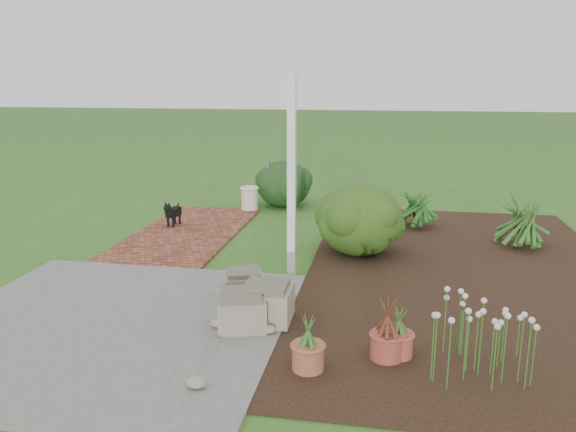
% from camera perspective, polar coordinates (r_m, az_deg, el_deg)
% --- Properties ---
extents(ground, '(80.00, 80.00, 0.00)m').
position_cam_1_polar(ground, '(7.19, -2.15, -6.11)').
color(ground, '#346520').
rests_on(ground, ground).
extents(concrete_patio, '(3.50, 3.50, 0.04)m').
position_cam_1_polar(concrete_patio, '(6.06, -17.66, -10.46)').
color(concrete_patio, '#5E5E5C').
rests_on(concrete_patio, ground).
extents(brick_path, '(1.60, 3.50, 0.04)m').
position_cam_1_polar(brick_path, '(9.25, -10.15, -1.65)').
color(brick_path, brown).
rests_on(brick_path, ground).
extents(garden_bed, '(4.00, 7.00, 0.03)m').
position_cam_1_polar(garden_bed, '(7.58, 17.61, -5.60)').
color(garden_bed, black).
rests_on(garden_bed, ground).
extents(veranda_post, '(0.10, 0.10, 2.50)m').
position_cam_1_polar(veranda_post, '(6.91, 0.38, 3.82)').
color(veranda_post, white).
rests_on(veranda_post, ground).
extents(stone_trough_near, '(0.59, 0.59, 0.31)m').
position_cam_1_polar(stone_trough_near, '(5.65, -4.75, -9.66)').
color(stone_trough_near, gray).
rests_on(stone_trough_near, concrete_patio).
extents(stone_trough_mid, '(0.51, 0.51, 0.34)m').
position_cam_1_polar(stone_trough_mid, '(5.79, -2.17, -8.93)').
color(stone_trough_mid, gray).
rests_on(stone_trough_mid, concrete_patio).
extents(stone_trough_far, '(0.54, 0.54, 0.28)m').
position_cam_1_polar(stone_trough_far, '(6.35, -4.53, -7.13)').
color(stone_trough_far, gray).
rests_on(stone_trough_far, concrete_patio).
extents(black_dog, '(0.18, 0.47, 0.40)m').
position_cam_1_polar(black_dog, '(9.57, -11.67, 0.41)').
color(black_dog, black).
rests_on(black_dog, brick_path).
extents(cream_ceramic_urn, '(0.39, 0.39, 0.42)m').
position_cam_1_polar(cream_ceramic_urn, '(10.63, -3.92, 1.80)').
color(cream_ceramic_urn, beige).
rests_on(cream_ceramic_urn, brick_path).
extents(evergreen_shrub, '(1.23, 1.23, 1.03)m').
position_cam_1_polar(evergreen_shrub, '(7.97, 7.31, -0.14)').
color(evergreen_shrub, '#16380C').
rests_on(evergreen_shrub, garden_bed).
extents(agapanthus_clump_back, '(1.29, 1.29, 0.93)m').
position_cam_1_polar(agapanthus_clump_back, '(8.93, 22.75, 0.07)').
color(agapanthus_clump_back, '#104218').
rests_on(agapanthus_clump_back, garden_bed).
extents(agapanthus_clump_front, '(1.03, 1.03, 0.82)m').
position_cam_1_polar(agapanthus_clump_front, '(9.54, 12.99, 1.28)').
color(agapanthus_clump_front, '#0D3A0B').
rests_on(agapanthus_clump_front, garden_bed).
extents(pink_flower_patch, '(1.02, 1.02, 0.61)m').
position_cam_1_polar(pink_flower_patch, '(5.08, 18.63, -11.48)').
color(pink_flower_patch, '#113D0F').
rests_on(pink_flower_patch, garden_bed).
extents(terracotta_pot_bronze, '(0.36, 0.36, 0.23)m').
position_cam_1_polar(terracotta_pot_bronze, '(5.16, 9.98, -12.86)').
color(terracotta_pot_bronze, '#983E33').
rests_on(terracotta_pot_bronze, garden_bed).
extents(terracotta_pot_small_left, '(0.32, 0.32, 0.22)m').
position_cam_1_polar(terracotta_pot_small_left, '(5.22, 11.12, -12.67)').
color(terracotta_pot_small_left, '#A14536').
rests_on(terracotta_pot_small_left, garden_bed).
extents(terracotta_pot_small_right, '(0.35, 0.35, 0.23)m').
position_cam_1_polar(terracotta_pot_small_right, '(4.91, 2.05, -14.10)').
color(terracotta_pot_small_right, '#9C5234').
rests_on(terracotta_pot_small_right, garden_bed).
extents(purple_flowering_bush, '(1.34, 1.34, 0.91)m').
position_cam_1_polar(purple_flowering_bush, '(11.06, -0.44, 3.39)').
color(purple_flowering_bush, black).
rests_on(purple_flowering_bush, ground).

